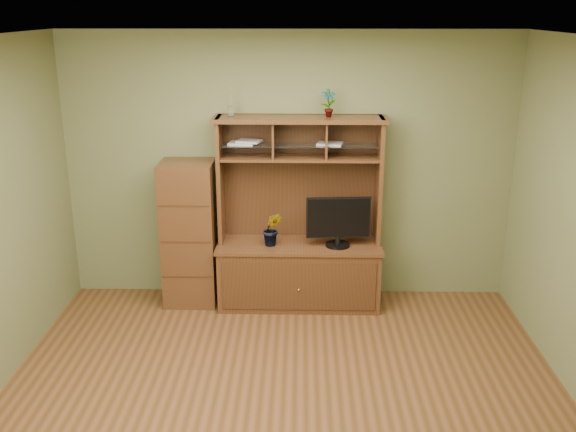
{
  "coord_description": "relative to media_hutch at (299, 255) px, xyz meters",
  "views": [
    {
      "loc": [
        0.13,
        -4.29,
        2.9
      ],
      "look_at": [
        0.01,
        1.2,
        1.1
      ],
      "focal_mm": 40.0,
      "sensor_mm": 36.0,
      "label": 1
    }
  ],
  "objects": [
    {
      "name": "room",
      "position": [
        -0.11,
        -1.73,
        0.83
      ],
      "size": [
        4.54,
        4.04,
        2.74
      ],
      "color": "#4E3116",
      "rests_on": "ground"
    },
    {
      "name": "magazines",
      "position": [
        -0.26,
        0.08,
        1.13
      ],
      "size": [
        1.12,
        0.23,
        0.04
      ],
      "color": "silver",
      "rests_on": "media_hutch"
    },
    {
      "name": "orchid_plant",
      "position": [
        -0.27,
        -0.08,
        0.3
      ],
      "size": [
        0.2,
        0.16,
        0.34
      ],
      "primitive_type": "imported",
      "rotation": [
        0.0,
        0.0,
        -0.07
      ],
      "color": "#2C5A1E",
      "rests_on": "media_hutch"
    },
    {
      "name": "monitor",
      "position": [
        0.38,
        -0.08,
        0.39
      ],
      "size": [
        0.63,
        0.24,
        0.5
      ],
      "rotation": [
        0.0,
        0.0,
        0.08
      ],
      "color": "black",
      "rests_on": "media_hutch"
    },
    {
      "name": "reed_diffuser",
      "position": [
        -0.66,
        0.08,
        1.49
      ],
      "size": [
        0.06,
        0.06,
        0.29
      ],
      "color": "silver",
      "rests_on": "media_hutch"
    },
    {
      "name": "top_plant",
      "position": [
        0.27,
        0.08,
        1.51
      ],
      "size": [
        0.16,
        0.12,
        0.27
      ],
      "primitive_type": "imported",
      "rotation": [
        0.0,
        0.0,
        0.22
      ],
      "color": "#2E5E21",
      "rests_on": "media_hutch"
    },
    {
      "name": "media_hutch",
      "position": [
        0.0,
        0.0,
        0.0
      ],
      "size": [
        1.66,
        0.61,
        1.9
      ],
      "color": "#402012",
      "rests_on": "room"
    },
    {
      "name": "side_cabinet",
      "position": [
        -1.1,
        0.02,
        0.21
      ],
      "size": [
        0.52,
        0.48,
        1.46
      ],
      "color": "#402012",
      "rests_on": "room"
    }
  ]
}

